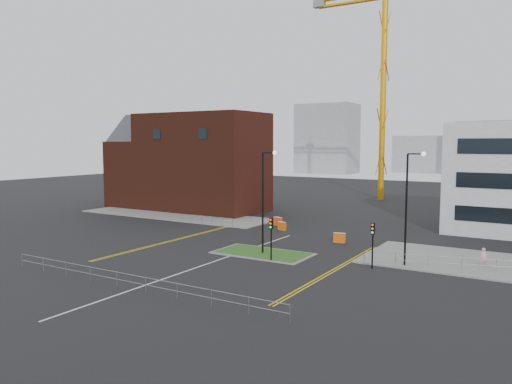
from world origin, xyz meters
TOP-DOWN VIEW (x-y plane):
  - ground at (0.00, 0.00)m, footprint 200.00×200.00m
  - pavement_left at (-20.00, 22.00)m, footprint 28.00×8.00m
  - island_kerb at (2.00, 8.00)m, footprint 8.60×4.60m
  - grass_island at (2.00, 8.00)m, footprint 8.00×4.00m
  - brick_building at (-22.97, 28.00)m, footprint 24.20×10.07m
  - tower_crane at (3.72, 54.99)m, footprint 53.00×1.80m
  - streetlamp_island at (2.22, 8.00)m, footprint 1.46×0.36m
  - streetlamp_right_near at (14.22, 10.00)m, footprint 1.46×0.36m
  - traffic_light_island at (4.00, 5.98)m, footprint 0.28×0.33m
  - traffic_light_right at (12.00, 7.98)m, footprint 0.28×0.33m
  - railing_front at (0.00, -6.00)m, footprint 24.05×0.05m
  - railing_left at (-11.00, 18.00)m, footprint 6.05×0.05m
  - railing_right at (20.50, 11.50)m, footprint 19.05×5.05m
  - centre_line at (0.00, 2.00)m, footprint 0.15×30.00m
  - yellow_left_a at (-9.00, 10.00)m, footprint 0.12×24.00m
  - yellow_left_b at (-8.70, 10.00)m, footprint 0.12×24.00m
  - yellow_right_a at (9.50, 6.00)m, footprint 0.12×20.00m
  - yellow_right_b at (9.80, 6.00)m, footprint 0.12×20.00m
  - skyline_a at (-40.00, 120.00)m, footprint 18.00×12.00m
  - skyline_b at (10.00, 130.00)m, footprint 24.00×12.00m
  - skyline_d at (-8.00, 140.00)m, footprint 30.00×12.00m
  - pedestrian at (19.44, 12.96)m, footprint 0.68×0.64m
  - barrier_left at (-2.24, 19.48)m, footprint 1.18×0.79m
  - barrier_mid at (-4.00, 21.74)m, footprint 1.32×0.90m
  - barrier_right at (6.00, 16.17)m, footprint 1.22×0.58m

SIDE VIEW (x-z plane):
  - ground at x=0.00m, z-range 0.00..0.00m
  - centre_line at x=0.00m, z-range 0.00..0.01m
  - yellow_left_a at x=-9.00m, z-range 0.00..0.01m
  - yellow_left_b at x=-8.70m, z-range 0.00..0.01m
  - yellow_right_a at x=9.50m, z-range 0.00..0.01m
  - yellow_right_b at x=9.80m, z-range 0.00..0.01m
  - island_kerb at x=2.00m, z-range 0.00..0.08m
  - pavement_left at x=-20.00m, z-range 0.00..0.12m
  - grass_island at x=2.00m, z-range 0.00..0.12m
  - barrier_left at x=-2.24m, z-range 0.04..0.99m
  - barrier_right at x=6.00m, z-range 0.04..1.03m
  - barrier_mid at x=-4.00m, z-range 0.05..1.11m
  - railing_left at x=-11.00m, z-range 0.19..1.29m
  - railing_right at x=20.50m, z-range 0.23..1.33m
  - railing_front at x=0.00m, z-range 0.23..1.33m
  - pedestrian at x=19.44m, z-range 0.00..1.57m
  - traffic_light_island at x=4.00m, z-range 0.74..4.39m
  - traffic_light_right at x=12.00m, z-range 0.74..4.39m
  - streetlamp_island at x=2.22m, z-range 0.82..10.00m
  - streetlamp_right_near at x=14.22m, z-range 0.82..10.00m
  - skyline_d at x=-8.00m, z-range 0.00..12.00m
  - brick_building at x=-22.97m, z-range -0.27..13.97m
  - skyline_b at x=10.00m, z-range 0.00..16.00m
  - skyline_a at x=-40.00m, z-range 0.00..22.00m
  - tower_crane at x=3.72m, z-range 7.40..46.55m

